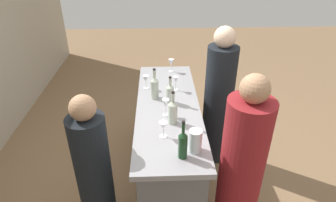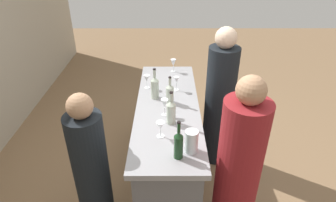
% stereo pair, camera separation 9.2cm
% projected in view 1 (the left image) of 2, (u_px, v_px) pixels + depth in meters
% --- Properties ---
extents(ground_plane, '(12.00, 12.00, 0.00)m').
position_uv_depth(ground_plane, '(168.00, 175.00, 3.34)').
color(ground_plane, '#846647').
extents(bar_counter, '(1.93, 0.62, 0.95)m').
position_uv_depth(bar_counter, '(168.00, 142.00, 3.10)').
color(bar_counter, slate).
rests_on(bar_counter, ground).
extents(wine_bottle_leftmost_olive_green, '(0.07, 0.07, 0.33)m').
position_uv_depth(wine_bottle_leftmost_olive_green, '(183.00, 144.00, 2.14)').
color(wine_bottle_leftmost_olive_green, '#193D1E').
rests_on(wine_bottle_leftmost_olive_green, bar_counter).
extents(wine_bottle_second_left_clear_pale, '(0.08, 0.08, 0.32)m').
position_uv_depth(wine_bottle_second_left_clear_pale, '(173.00, 111.00, 2.54)').
color(wine_bottle_second_left_clear_pale, '#B7C6B2').
rests_on(wine_bottle_second_left_clear_pale, bar_counter).
extents(wine_bottle_center_clear_pale, '(0.08, 0.08, 0.29)m').
position_uv_depth(wine_bottle_center_clear_pale, '(170.00, 93.00, 2.86)').
color(wine_bottle_center_clear_pale, '#B7C6B2').
rests_on(wine_bottle_center_clear_pale, bar_counter).
extents(wine_bottle_second_right_clear_pale, '(0.08, 0.08, 0.33)m').
position_uv_depth(wine_bottle_second_right_clear_pale, '(155.00, 87.00, 2.93)').
color(wine_bottle_second_right_clear_pale, '#B7C6B2').
rests_on(wine_bottle_second_right_clear_pale, bar_counter).
extents(wine_glass_near_left, '(0.07, 0.07, 0.16)m').
position_uv_depth(wine_glass_near_left, '(176.00, 81.00, 3.09)').
color(wine_glass_near_left, white).
rests_on(wine_glass_near_left, bar_counter).
extents(wine_glass_near_center, '(0.07, 0.07, 0.16)m').
position_uv_depth(wine_glass_near_center, '(171.00, 63.00, 3.51)').
color(wine_glass_near_center, white).
rests_on(wine_glass_near_center, bar_counter).
extents(wine_glass_near_right, '(0.07, 0.07, 0.17)m').
position_uv_depth(wine_glass_near_right, '(166.00, 104.00, 2.65)').
color(wine_glass_near_right, white).
rests_on(wine_glass_near_right, bar_counter).
extents(wine_glass_far_left, '(0.08, 0.08, 0.14)m').
position_uv_depth(wine_glass_far_left, '(163.00, 126.00, 2.37)').
color(wine_glass_far_left, white).
rests_on(wine_glass_far_left, bar_counter).
extents(wine_glass_far_center, '(0.07, 0.07, 0.15)m').
position_uv_depth(wine_glass_far_center, '(146.00, 79.00, 3.13)').
color(wine_glass_far_center, white).
rests_on(wine_glass_far_center, bar_counter).
extents(water_pitcher, '(0.10, 0.10, 0.19)m').
position_uv_depth(water_pitcher, '(195.00, 141.00, 2.22)').
color(water_pitcher, silver).
rests_on(water_pitcher, bar_counter).
extents(person_left_guest, '(0.41, 0.41, 1.61)m').
position_uv_depth(person_left_guest, '(241.00, 170.00, 2.36)').
color(person_left_guest, maroon).
rests_on(person_left_guest, ground).
extents(person_center_guest, '(0.36, 0.36, 1.64)m').
position_uv_depth(person_center_guest, '(218.00, 102.00, 3.26)').
color(person_center_guest, black).
rests_on(person_center_guest, ground).
extents(person_right_guest, '(0.34, 0.34, 1.41)m').
position_uv_depth(person_right_guest, '(94.00, 172.00, 2.46)').
color(person_right_guest, black).
rests_on(person_right_guest, ground).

